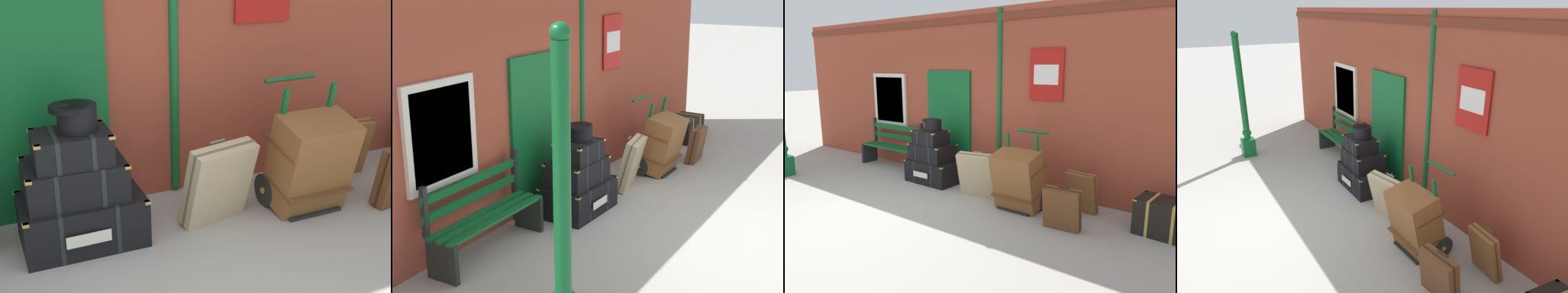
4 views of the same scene
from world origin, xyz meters
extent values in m
cube|color=#9E422D|center=(0.00, 2.60, 1.60)|extent=(10.40, 0.30, 3.20)
cube|color=#0F5B28|center=(-0.43, 2.43, 1.05)|extent=(1.10, 0.05, 2.10)
cube|color=#093718|center=(-0.43, 2.41, 1.05)|extent=(0.06, 0.02, 2.10)
cylinder|color=#0F5B28|center=(0.78, 2.45, 1.60)|extent=(0.09, 0.09, 3.14)
cube|color=black|center=(-0.31, 1.85, 0.21)|extent=(1.02, 0.67, 0.42)
cube|color=black|center=(-0.54, 1.85, 0.21)|extent=(0.05, 0.65, 0.43)
cube|color=black|center=(-0.09, 1.84, 0.21)|extent=(0.05, 0.65, 0.43)
cube|color=#B79338|center=(-0.80, 1.56, 0.41)|extent=(0.05, 0.05, 0.02)
cube|color=#B79338|center=(0.16, 1.54, 0.41)|extent=(0.05, 0.05, 0.02)
cube|color=#B79338|center=(-0.79, 2.16, 0.41)|extent=(0.05, 0.05, 0.02)
cube|color=#B79338|center=(0.17, 2.14, 0.41)|extent=(0.05, 0.05, 0.02)
cube|color=silver|center=(-0.34, 1.50, 0.21)|extent=(0.36, 0.01, 0.10)
cube|color=black|center=(-0.35, 1.85, 0.58)|extent=(0.82, 0.57, 0.32)
cube|color=black|center=(-0.53, 1.85, 0.58)|extent=(0.06, 0.55, 0.33)
cube|color=black|center=(-0.17, 1.84, 0.58)|extent=(0.06, 0.55, 0.33)
cube|color=#B79338|center=(-0.74, 1.61, 0.73)|extent=(0.05, 0.05, 0.02)
cube|color=#B79338|center=(0.02, 1.58, 0.73)|extent=(0.05, 0.05, 0.02)
cube|color=#B79338|center=(-0.72, 2.11, 0.73)|extent=(0.05, 0.05, 0.02)
cube|color=#B79338|center=(0.04, 2.08, 0.73)|extent=(0.05, 0.05, 0.02)
cube|color=black|center=(-0.36, 1.81, 0.87)|extent=(0.62, 0.47, 0.26)
cube|color=black|center=(-0.49, 1.82, 0.87)|extent=(0.06, 0.45, 0.27)
cube|color=black|center=(-0.23, 1.81, 0.87)|extent=(0.06, 0.45, 0.27)
cube|color=#B79338|center=(-0.65, 1.63, 0.99)|extent=(0.05, 0.05, 0.02)
cube|color=#B79338|center=(-0.09, 1.60, 0.99)|extent=(0.05, 0.05, 0.02)
cube|color=#B79338|center=(-0.63, 2.03, 0.99)|extent=(0.05, 0.05, 0.02)
cube|color=#B79338|center=(-0.07, 2.00, 0.99)|extent=(0.05, 0.05, 0.02)
cylinder|color=black|center=(-0.30, 1.83, 1.11)|extent=(0.31, 0.31, 0.21)
cylinder|color=black|center=(-0.34, 1.83, 1.19)|extent=(0.33, 0.33, 0.04)
cube|color=black|center=(1.74, 1.51, 0.01)|extent=(0.56, 0.28, 0.03)
cube|color=#0F5B28|center=(1.49, 1.71, 0.59)|extent=(0.04, 0.26, 1.19)
cube|color=#0F5B28|center=(1.99, 1.71, 0.59)|extent=(0.04, 0.26, 1.19)
cylinder|color=#0F5B28|center=(1.74, 1.93, 1.18)|extent=(0.54, 0.04, 0.04)
cylinder|color=black|center=(1.42, 1.77, 0.16)|extent=(0.04, 0.32, 0.32)
cylinder|color=#B79338|center=(1.42, 1.77, 0.16)|extent=(0.07, 0.06, 0.06)
cylinder|color=black|center=(2.06, 1.77, 0.16)|extent=(0.04, 0.32, 0.32)
cylinder|color=#B79338|center=(2.06, 1.77, 0.16)|extent=(0.07, 0.06, 0.06)
cube|color=brown|center=(1.74, 1.53, 0.48)|extent=(0.68, 0.63, 0.96)
cube|color=brown|center=(1.74, 1.53, 0.29)|extent=(0.70, 0.45, 0.13)
cube|color=brown|center=(1.74, 1.53, 0.67)|extent=(0.70, 0.45, 0.13)
cube|color=brown|center=(2.57, 2.01, 0.32)|extent=(0.48, 0.32, 0.64)
cylinder|color=#4F3018|center=(2.57, 2.03, 0.65)|extent=(0.16, 0.05, 0.03)
cube|color=#482C16|center=(2.57, 2.01, 0.32)|extent=(0.48, 0.23, 0.63)
cube|color=tan|center=(0.86, 1.66, 0.39)|extent=(0.69, 0.48, 0.77)
cylinder|color=#71644C|center=(0.86, 1.69, 0.77)|extent=(0.16, 0.06, 0.03)
cube|color=brown|center=(0.86, 1.66, 0.39)|extent=(0.67, 0.34, 0.75)
camera|label=1|loc=(-1.18, -2.30, 2.48)|focal=51.34mm
camera|label=2|loc=(-6.60, -1.95, 3.08)|focal=53.95mm
camera|label=3|loc=(4.55, -3.23, 2.17)|focal=34.48mm
camera|label=4|loc=(5.21, -1.13, 3.21)|focal=33.89mm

